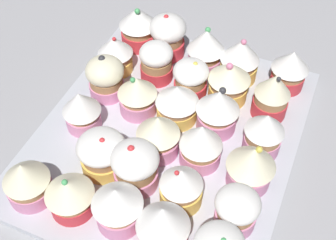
% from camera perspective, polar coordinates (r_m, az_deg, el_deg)
% --- Properties ---
extents(ground_plane, '(1.80, 1.80, 0.03)m').
position_cam_1_polar(ground_plane, '(0.69, -0.00, -3.09)').
color(ground_plane, '#9E9EA3').
extents(baking_tray, '(0.43, 0.37, 0.01)m').
position_cam_1_polar(baking_tray, '(0.67, -0.00, -2.00)').
color(baking_tray, silver).
rests_on(baking_tray, ground_plane).
extents(cupcake_0, '(0.07, 0.07, 0.08)m').
position_cam_1_polar(cupcake_0, '(0.79, -3.81, 11.81)').
color(cupcake_0, '#D1333D').
rests_on(cupcake_0, baking_tray).
extents(cupcake_1, '(0.06, 0.06, 0.07)m').
position_cam_1_polar(cupcake_1, '(0.75, -6.68, 8.41)').
color(cupcake_1, '#EFC651').
rests_on(cupcake_1, baking_tray).
extents(cupcake_2, '(0.06, 0.06, 0.07)m').
position_cam_1_polar(cupcake_2, '(0.71, -7.92, 5.45)').
color(cupcake_2, pink).
rests_on(cupcake_2, baking_tray).
extents(cupcake_3, '(0.06, 0.06, 0.07)m').
position_cam_1_polar(cupcake_3, '(0.66, -10.91, 1.35)').
color(cupcake_3, pink).
rests_on(cupcake_3, baking_tray).
extents(cupcake_4, '(0.06, 0.06, 0.07)m').
position_cam_1_polar(cupcake_4, '(0.61, -17.47, -7.33)').
color(cupcake_4, pink).
rests_on(cupcake_4, baking_tray).
extents(cupcake_5, '(0.06, 0.06, 0.08)m').
position_cam_1_polar(cupcake_5, '(0.77, -0.03, 10.69)').
color(cupcake_5, '#D1333D').
rests_on(cupcake_5, baking_tray).
extents(cupcake_6, '(0.05, 0.05, 0.07)m').
position_cam_1_polar(cupcake_6, '(0.73, -1.49, 7.45)').
color(cupcake_6, '#D1333D').
rests_on(cupcake_6, baking_tray).
extents(cupcake_7, '(0.06, 0.06, 0.07)m').
position_cam_1_polar(cupcake_7, '(0.67, -3.90, 3.27)').
color(cupcake_7, pink).
rests_on(cupcake_7, baking_tray).
extents(cupcake_8, '(0.07, 0.07, 0.06)m').
position_cam_1_polar(cupcake_8, '(0.61, -8.37, -4.15)').
color(cupcake_8, '#EFC651').
rests_on(cupcake_8, baking_tray).
extents(cupcake_9, '(0.06, 0.06, 0.06)m').
position_cam_1_polar(cupcake_9, '(0.58, -12.35, -9.17)').
color(cupcake_9, '#D1333D').
rests_on(cupcake_9, baking_tray).
extents(cupcake_10, '(0.06, 0.06, 0.08)m').
position_cam_1_polar(cupcake_10, '(0.74, 4.80, 9.02)').
color(cupcake_10, pink).
rests_on(cupcake_10, baking_tray).
extents(cupcake_11, '(0.06, 0.06, 0.07)m').
position_cam_1_polar(cupcake_11, '(0.70, 3.21, 5.18)').
color(cupcake_11, '#D1333D').
rests_on(cupcake_11, baking_tray).
extents(cupcake_12, '(0.07, 0.07, 0.07)m').
position_cam_1_polar(cupcake_12, '(0.66, 1.26, 2.22)').
color(cupcake_12, '#EFC651').
rests_on(cupcake_12, baking_tray).
extents(cupcake_13, '(0.06, 0.06, 0.07)m').
position_cam_1_polar(cupcake_13, '(0.62, -1.14, -1.85)').
color(cupcake_13, pink).
rests_on(cupcake_13, baking_tray).
extents(cupcake_14, '(0.06, 0.06, 0.08)m').
position_cam_1_polar(cupcake_14, '(0.59, -4.15, -5.83)').
color(cupcake_14, pink).
rests_on(cupcake_14, baking_tray).
extents(cupcake_15, '(0.06, 0.06, 0.07)m').
position_cam_1_polar(cupcake_15, '(0.56, -6.24, -10.74)').
color(cupcake_15, pink).
rests_on(cupcake_15, baking_tray).
extents(cupcake_16, '(0.06, 0.06, 0.08)m').
position_cam_1_polar(cupcake_16, '(0.73, 9.10, 7.62)').
color(cupcake_16, '#EFC651').
rests_on(cupcake_16, baking_tray).
extents(cupcake_17, '(0.07, 0.07, 0.08)m').
position_cam_1_polar(cupcake_17, '(0.70, 7.75, 4.97)').
color(cupcake_17, '#EFC651').
rests_on(cupcake_17, baking_tray).
extents(cupcake_18, '(0.06, 0.06, 0.08)m').
position_cam_1_polar(cupcake_18, '(0.65, 6.32, 1.34)').
color(cupcake_18, pink).
rests_on(cupcake_18, baking_tray).
extents(cupcake_19, '(0.06, 0.06, 0.07)m').
position_cam_1_polar(cupcake_19, '(0.61, 4.19, -3.00)').
color(cupcake_19, pink).
rests_on(cupcake_19, baking_tray).
extents(cupcake_20, '(0.06, 0.06, 0.07)m').
position_cam_1_polar(cupcake_20, '(0.57, 1.69, -8.34)').
color(cupcake_20, '#EFC651').
rests_on(cupcake_20, baking_tray).
extents(cupcake_21, '(0.07, 0.07, 0.08)m').
position_cam_1_polar(cupcake_21, '(0.54, -0.63, -13.14)').
color(cupcake_21, '#D1333D').
rests_on(cupcake_21, baking_tray).
extents(cupcake_22, '(0.06, 0.06, 0.07)m').
position_cam_1_polar(cupcake_22, '(0.73, 15.19, 6.30)').
color(cupcake_22, '#D1333D').
rests_on(cupcake_22, baking_tray).
extents(cupcake_23, '(0.05, 0.05, 0.08)m').
position_cam_1_polar(cupcake_23, '(0.68, 13.05, 3.12)').
color(cupcake_23, '#D1333D').
rests_on(cupcake_23, baking_tray).
extents(cupcake_24, '(0.06, 0.06, 0.07)m').
position_cam_1_polar(cupcake_24, '(0.63, 12.08, -1.57)').
color(cupcake_24, pink).
rests_on(cupcake_24, baking_tray).
extents(cupcake_25, '(0.07, 0.07, 0.07)m').
position_cam_1_polar(cupcake_25, '(0.60, 10.48, -5.64)').
color(cupcake_25, pink).
rests_on(cupcake_25, baking_tray).
extents(cupcake_26, '(0.06, 0.06, 0.06)m').
position_cam_1_polar(cupcake_26, '(0.57, 8.70, -11.13)').
color(cupcake_26, pink).
rests_on(cupcake_26, baking_tray).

